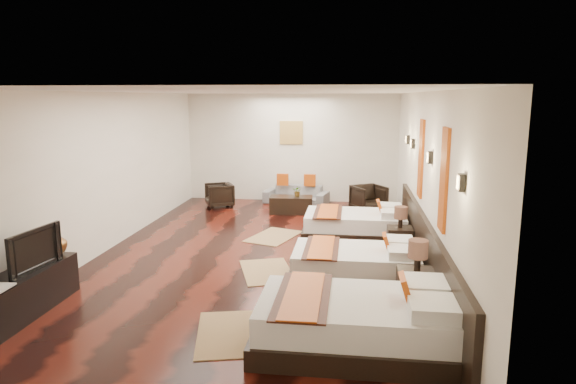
# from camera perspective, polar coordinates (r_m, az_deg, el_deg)

# --- Properties ---
(floor) EXTENTS (5.50, 9.50, 0.01)m
(floor) POSITION_cam_1_polar(r_m,az_deg,el_deg) (8.86, -3.39, -7.14)
(floor) COLOR black
(floor) RESTS_ON ground
(ceiling) EXTENTS (5.50, 9.50, 0.01)m
(ceiling) POSITION_cam_1_polar(r_m,az_deg,el_deg) (8.43, -3.60, 11.29)
(ceiling) COLOR white
(ceiling) RESTS_ON floor
(back_wall) EXTENTS (5.50, 0.01, 2.80)m
(back_wall) POSITION_cam_1_polar(r_m,az_deg,el_deg) (13.19, 0.39, 5.02)
(back_wall) COLOR silver
(back_wall) RESTS_ON floor
(left_wall) EXTENTS (0.01, 9.50, 2.80)m
(left_wall) POSITION_cam_1_polar(r_m,az_deg,el_deg) (9.44, -20.13, 2.06)
(left_wall) COLOR silver
(left_wall) RESTS_ON floor
(right_wall) EXTENTS (0.01, 9.50, 2.80)m
(right_wall) POSITION_cam_1_polar(r_m,az_deg,el_deg) (8.46, 15.13, 1.41)
(right_wall) COLOR silver
(right_wall) RESTS_ON floor
(headboard_panel) EXTENTS (0.08, 6.60, 0.90)m
(headboard_panel) POSITION_cam_1_polar(r_m,az_deg,el_deg) (7.89, 15.27, -6.34)
(headboard_panel) COLOR black
(headboard_panel) RESTS_ON floor
(bed_near) EXTENTS (2.22, 1.40, 0.85)m
(bed_near) POSITION_cam_1_polar(r_m,az_deg,el_deg) (5.75, 7.96, -14.37)
(bed_near) COLOR black
(bed_near) RESTS_ON floor
(bed_mid) EXTENTS (1.93, 1.21, 0.74)m
(bed_mid) POSITION_cam_1_polar(r_m,az_deg,el_deg) (7.68, 7.80, -8.10)
(bed_mid) COLOR black
(bed_mid) RESTS_ON floor
(bed_far) EXTENTS (2.00, 1.26, 0.76)m
(bed_far) POSITION_cam_1_polar(r_m,az_deg,el_deg) (9.91, 7.74, -3.70)
(bed_far) COLOR black
(bed_far) RESTS_ON floor
(nightstand_a) EXTENTS (0.47, 0.47, 0.94)m
(nightstand_a) POSITION_cam_1_polar(r_m,az_deg,el_deg) (6.78, 14.32, -10.25)
(nightstand_a) COLOR black
(nightstand_a) RESTS_ON floor
(nightstand_b) EXTENTS (0.43, 0.43, 0.85)m
(nightstand_b) POSITION_cam_1_polar(r_m,az_deg,el_deg) (9.03, 12.55, -5.06)
(nightstand_b) COLOR black
(nightstand_b) RESTS_ON floor
(jute_mat_near) EXTENTS (1.00, 1.34, 0.01)m
(jute_mat_near) POSITION_cam_1_polar(r_m,az_deg,el_deg) (6.13, -6.60, -15.61)
(jute_mat_near) COLOR #96764C
(jute_mat_near) RESTS_ON floor
(jute_mat_mid) EXTENTS (1.09, 1.38, 0.01)m
(jute_mat_mid) POSITION_cam_1_polar(r_m,az_deg,el_deg) (8.04, -2.38, -8.97)
(jute_mat_mid) COLOR #96764C
(jute_mat_mid) RESTS_ON floor
(jute_mat_far) EXTENTS (1.10, 1.38, 0.01)m
(jute_mat_far) POSITION_cam_1_polar(r_m,az_deg,el_deg) (9.97, -1.62, -5.04)
(jute_mat_far) COLOR #96764C
(jute_mat_far) RESTS_ON floor
(tv_console) EXTENTS (0.50, 1.80, 0.55)m
(tv_console) POSITION_cam_1_polar(r_m,az_deg,el_deg) (7.28, -27.93, -10.18)
(tv_console) COLOR black
(tv_console) RESTS_ON floor
(tv) EXTENTS (0.21, 0.93, 0.53)m
(tv) POSITION_cam_1_polar(r_m,az_deg,el_deg) (7.21, -27.25, -5.77)
(tv) COLOR black
(tv) RESTS_ON tv_console
(figurine) EXTENTS (0.40, 0.40, 0.38)m
(figurine) POSITION_cam_1_polar(r_m,az_deg,el_deg) (7.72, -25.09, -5.14)
(figurine) COLOR brown
(figurine) RESTS_ON tv_console
(sofa) EXTENTS (1.72, 0.96, 0.48)m
(sofa) POSITION_cam_1_polar(r_m,az_deg,el_deg) (12.93, 0.93, -0.31)
(sofa) COLOR slate
(sofa) RESTS_ON floor
(armchair_left) EXTENTS (0.86, 0.85, 0.59)m
(armchair_left) POSITION_cam_1_polar(r_m,az_deg,el_deg) (12.68, -7.79, -0.36)
(armchair_left) COLOR black
(armchair_left) RESTS_ON floor
(armchair_right) EXTENTS (0.95, 0.96, 0.64)m
(armchair_right) POSITION_cam_1_polar(r_m,az_deg,el_deg) (12.18, 9.13, -0.73)
(armchair_right) COLOR black
(armchair_right) RESTS_ON floor
(coffee_table) EXTENTS (1.03, 0.56, 0.40)m
(coffee_table) POSITION_cam_1_polar(r_m,az_deg,el_deg) (11.91, 0.36, -1.45)
(coffee_table) COLOR black
(coffee_table) RESTS_ON floor
(table_plant) EXTENTS (0.23, 0.20, 0.25)m
(table_plant) POSITION_cam_1_polar(r_m,az_deg,el_deg) (11.89, 1.09, 0.11)
(table_plant) COLOR #2F6220
(table_plant) RESTS_ON coffee_table
(orange_panel_a) EXTENTS (0.04, 0.40, 1.30)m
(orange_panel_a) POSITION_cam_1_polar(r_m,az_deg,el_deg) (6.56, 17.25, 1.33)
(orange_panel_a) COLOR #D86014
(orange_panel_a) RESTS_ON right_wall
(orange_panel_b) EXTENTS (0.04, 0.40, 1.30)m
(orange_panel_b) POSITION_cam_1_polar(r_m,az_deg,el_deg) (8.71, 14.84, 3.68)
(orange_panel_b) COLOR #D86014
(orange_panel_b) RESTS_ON right_wall
(sconce_near) EXTENTS (0.07, 0.12, 0.18)m
(sconce_near) POSITION_cam_1_polar(r_m,az_deg,el_deg) (5.46, 19.00, 1.01)
(sconce_near) COLOR black
(sconce_near) RESTS_ON right_wall
(sconce_mid) EXTENTS (0.07, 0.12, 0.18)m
(sconce_mid) POSITION_cam_1_polar(r_m,az_deg,el_deg) (7.61, 15.74, 3.80)
(sconce_mid) COLOR black
(sconce_mid) RESTS_ON right_wall
(sconce_far) EXTENTS (0.07, 0.12, 0.18)m
(sconce_far) POSITION_cam_1_polar(r_m,az_deg,el_deg) (9.78, 13.92, 5.34)
(sconce_far) COLOR black
(sconce_far) RESTS_ON right_wall
(sconce_lounge) EXTENTS (0.07, 0.12, 0.18)m
(sconce_lounge) POSITION_cam_1_polar(r_m,az_deg,el_deg) (10.67, 13.38, 5.80)
(sconce_lounge) COLOR black
(sconce_lounge) RESTS_ON right_wall
(gold_artwork) EXTENTS (0.60, 0.04, 0.60)m
(gold_artwork) POSITION_cam_1_polar(r_m,az_deg,el_deg) (13.14, 0.38, 6.74)
(gold_artwork) COLOR #AD873F
(gold_artwork) RESTS_ON back_wall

